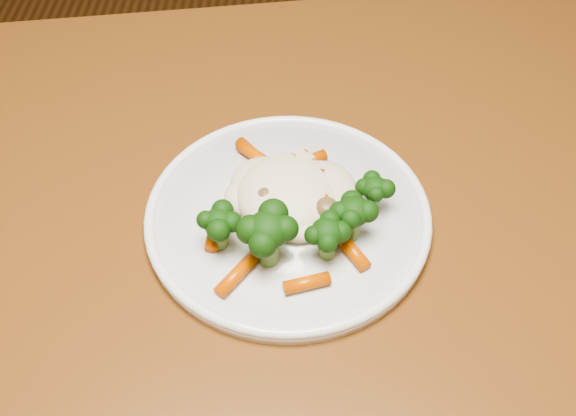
{
  "coord_description": "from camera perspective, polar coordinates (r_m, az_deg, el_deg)",
  "views": [
    {
      "loc": [
        -0.08,
        -0.57,
        1.26
      ],
      "look_at": [
        -0.1,
        -0.15,
        0.77
      ],
      "focal_mm": 45.0,
      "sensor_mm": 36.0,
      "label": 1
    }
  ],
  "objects": [
    {
      "name": "meal",
      "position": [
        0.64,
        0.42,
        0.15
      ],
      "size": [
        0.18,
        0.19,
        0.05
      ],
      "color": "beige",
      "rests_on": "plate"
    },
    {
      "name": "dining_table",
      "position": [
        0.69,
        -5.39,
        -11.29
      ],
      "size": [
        1.42,
        1.07,
        0.75
      ],
      "rotation": [
        0.0,
        0.0,
        0.17
      ],
      "color": "brown",
      "rests_on": "ground"
    },
    {
      "name": "plate",
      "position": [
        0.66,
        -0.0,
        -0.8
      ],
      "size": [
        0.26,
        0.26,
        0.01
      ],
      "primitive_type": "cylinder",
      "color": "white",
      "rests_on": "dining_table"
    }
  ]
}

